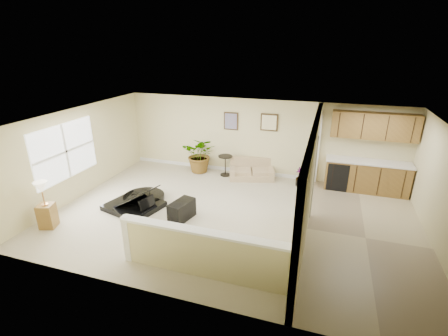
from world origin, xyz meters
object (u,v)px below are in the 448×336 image
(piano, at_px, (134,188))
(piano_bench, at_px, (182,210))
(small_plant, at_px, (301,178))
(lamp_stand, at_px, (46,208))
(palm_plant, at_px, (201,155))
(loveseat, at_px, (252,169))
(accent_table, at_px, (225,163))

(piano, height_order, piano_bench, piano)
(small_plant, height_order, lamp_stand, lamp_stand)
(palm_plant, xyz_separation_m, lamp_stand, (-2.15, -4.43, -0.11))
(loveseat, bearing_deg, piano_bench, -124.22)
(piano_bench, xyz_separation_m, small_plant, (2.62, 2.98, 0.00))
(small_plant, bearing_deg, palm_plant, 177.73)
(palm_plant, relative_size, small_plant, 2.16)
(lamp_stand, bearing_deg, loveseat, 48.76)
(piano_bench, height_order, palm_plant, palm_plant)
(accent_table, bearing_deg, lamp_stand, -124.74)
(loveseat, distance_m, small_plant, 1.59)
(loveseat, distance_m, palm_plant, 1.80)
(piano, distance_m, small_plant, 4.95)
(piano, relative_size, loveseat, 1.10)
(piano, height_order, palm_plant, piano)
(piano, relative_size, accent_table, 2.64)
(piano, relative_size, piano_bench, 2.48)
(piano, bearing_deg, piano_bench, 5.02)
(piano_bench, xyz_separation_m, loveseat, (1.04, 3.16, 0.07))
(piano, xyz_separation_m, palm_plant, (0.76, 2.87, 0.08))
(loveseat, xyz_separation_m, accent_table, (-0.88, -0.09, 0.13))
(piano_bench, bearing_deg, piano, 170.78)
(piano, bearing_deg, loveseat, 63.23)
(piano, distance_m, piano_bench, 1.54)
(lamp_stand, bearing_deg, palm_plant, 64.12)
(small_plant, bearing_deg, piano_bench, -131.31)
(loveseat, relative_size, palm_plant, 1.31)
(loveseat, bearing_deg, palm_plant, 165.34)
(loveseat, bearing_deg, small_plant, -22.29)
(piano_bench, xyz_separation_m, palm_plant, (-0.73, 3.12, 0.37))
(piano_bench, xyz_separation_m, accent_table, (0.16, 3.07, 0.19))
(piano_bench, distance_m, palm_plant, 3.22)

